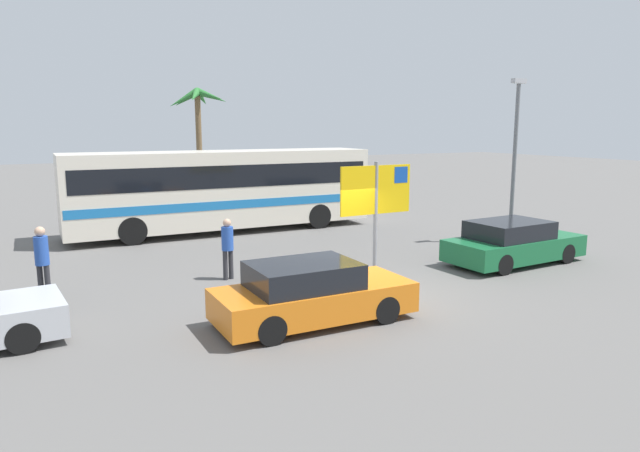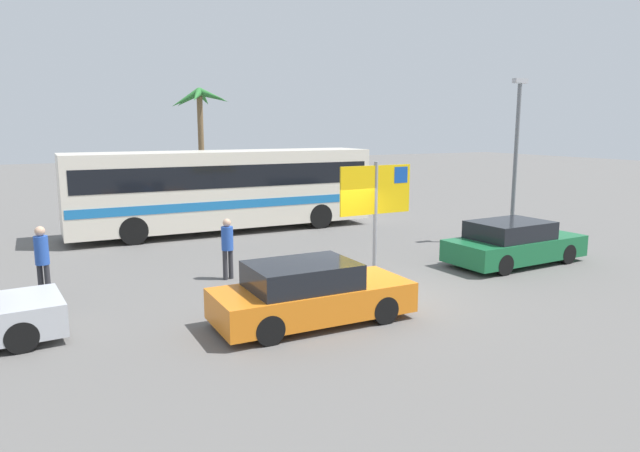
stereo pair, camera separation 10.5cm
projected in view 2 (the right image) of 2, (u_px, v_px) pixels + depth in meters
name	position (u px, v px, depth m)	size (l,w,h in m)	color
ground	(355.00, 296.00, 13.94)	(120.00, 120.00, 0.00)	#605E5B
bus_front_coach	(224.00, 187.00, 22.30)	(11.86, 2.47, 3.17)	silver
ferry_sign	(377.00, 194.00, 15.13)	(2.20, 0.14, 3.20)	gray
car_orange	(310.00, 294.00, 11.94)	(4.23, 1.75, 1.32)	orange
car_green	(514.00, 243.00, 17.11)	(4.51, 2.06, 1.32)	#196638
pedestrian_by_bus	(227.00, 244.00, 15.32)	(0.32, 0.32, 1.67)	#2D2D33
pedestrian_crossing_lot	(42.00, 256.00, 13.47)	(0.32, 0.32, 1.80)	#2D2D33
lamp_post_left_side	(516.00, 154.00, 19.75)	(0.56, 0.20, 5.74)	slate
palm_tree_seaside	(200.00, 109.00, 31.50)	(3.35, 3.17, 6.24)	brown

